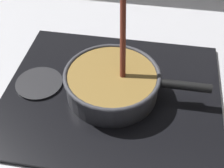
{
  "coord_description": "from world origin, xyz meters",
  "views": [
    {
      "loc": [
        0.18,
        -0.42,
        0.6
      ],
      "look_at": [
        0.08,
        0.14,
        0.04
      ],
      "focal_mm": 50.49,
      "sensor_mm": 36.0,
      "label": 1
    }
  ],
  "objects": [
    {
      "name": "ground",
      "position": [
        0.0,
        0.0,
        -0.02
      ],
      "size": [
        2.4,
        1.6,
        0.04
      ],
      "primitive_type": "cube",
      "color": "#B7B7BC"
    },
    {
      "name": "hob_plate",
      "position": [
        0.08,
        0.14,
        0.01
      ],
      "size": [
        0.56,
        0.48,
        0.01
      ],
      "primitive_type": "cube",
      "color": "black",
      "rests_on": "ground"
    },
    {
      "name": "burner_ring",
      "position": [
        0.08,
        0.14,
        0.02
      ],
      "size": [
        0.17,
        0.17,
        0.01
      ],
      "primitive_type": "torus",
      "color": "#592D0C",
      "rests_on": "hob_plate"
    },
    {
      "name": "spare_burner",
      "position": [
        -0.12,
        0.14,
        0.01
      ],
      "size": [
        0.13,
        0.13,
        0.01
      ],
      "primitive_type": "cylinder",
      "color": "#262628",
      "rests_on": "hob_plate"
    },
    {
      "name": "cooking_pan",
      "position": [
        0.09,
        0.15,
        0.05
      ],
      "size": [
        0.37,
        0.24,
        0.3
      ],
      "color": "#38383D",
      "rests_on": "hob_plate"
    }
  ]
}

